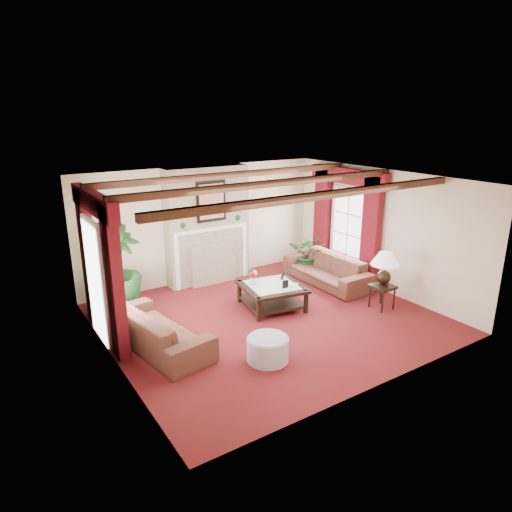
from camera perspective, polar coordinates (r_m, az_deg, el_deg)
floor at (r=9.00m, az=1.70°, el=-7.83°), size 6.00×6.00×0.00m
ceiling at (r=8.21m, az=1.87°, el=9.45°), size 6.00×6.00×0.00m
back_wall at (r=10.80m, az=-6.58°, el=4.04°), size 6.00×0.02×2.70m
left_wall at (r=7.31m, az=-17.96°, el=-3.41°), size 0.02×5.50×2.70m
right_wall at (r=10.45m, az=15.44°, el=3.05°), size 0.02×5.50×2.70m
ceiling_beams at (r=8.22m, az=1.86°, el=9.03°), size 6.00×3.00×0.12m
fireplace at (r=10.39m, az=-6.34°, el=11.08°), size 2.00×0.52×2.70m
french_door_left at (r=8.04m, az=-20.22°, el=4.05°), size 0.10×1.10×2.16m
french_door_right at (r=10.95m, az=11.77°, el=8.14°), size 0.10×1.10×2.16m
curtains_left at (r=7.98m, az=-19.77°, el=7.10°), size 0.20×2.40×2.55m
curtains_right at (r=10.81m, az=11.48°, el=10.29°), size 0.20×2.40×2.55m
sofa_left at (r=8.00m, az=-12.24°, el=-8.15°), size 2.48×1.39×0.89m
sofa_right at (r=10.77m, az=8.84°, el=-1.12°), size 2.28×0.68×0.89m
potted_palm at (r=9.57m, az=-16.95°, el=-3.74°), size 2.38×2.57×1.01m
small_plant at (r=11.47m, az=6.52°, el=-0.17°), size 1.82×1.83×0.77m
coffee_table at (r=9.41m, az=1.98°, el=-5.04°), size 1.37×1.37×0.48m
side_table at (r=9.70m, az=15.46°, el=-4.93°), size 0.54×0.54×0.50m
ottoman at (r=7.53m, az=1.48°, el=-11.56°), size 0.68×0.68×0.40m
table_lamp at (r=9.49m, az=15.76°, el=-1.51°), size 0.57×0.57×0.72m
flower_vase at (r=9.32m, az=-0.39°, el=-3.03°), size 0.30×0.30×0.20m
book at (r=9.18m, az=4.05°, el=-3.01°), size 0.25×0.24×0.31m
photo_frame_a at (r=9.14m, az=3.69°, el=-3.57°), size 0.13×0.03×0.17m
photo_frame_b at (r=9.58m, az=3.31°, el=-2.69°), size 0.09×0.05×0.12m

